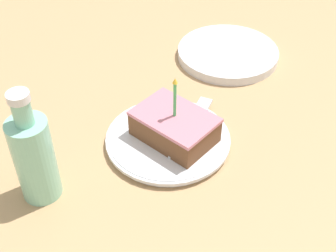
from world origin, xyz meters
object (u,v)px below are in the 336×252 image
at_px(fork, 193,122).
at_px(side_plate, 228,53).
at_px(cake_slice, 175,126).
at_px(bottle, 34,156).
at_px(plate, 168,139).

distance_m(fork, side_plate, 0.25).
bearing_deg(cake_slice, fork, -1.14).
distance_m(fork, bottle, 0.29).
bearing_deg(cake_slice, plate, 124.72).
bearing_deg(side_plate, fork, -158.70).
bearing_deg(bottle, side_plate, 0.79).
height_order(plate, bottle, bottle).
bearing_deg(bottle, cake_slice, -21.03).
distance_m(plate, fork, 0.06).
xyz_separation_m(plate, fork, (0.06, -0.01, 0.01)).
height_order(plate, fork, fork).
xyz_separation_m(fork, side_plate, (0.23, 0.09, -0.01)).
relative_size(plate, side_plate, 0.99).
distance_m(plate, cake_slice, 0.03).
xyz_separation_m(cake_slice, bottle, (-0.22, 0.08, 0.04)).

